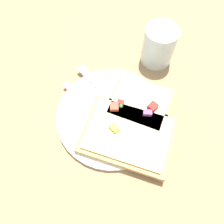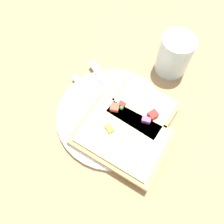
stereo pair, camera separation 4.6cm
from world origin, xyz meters
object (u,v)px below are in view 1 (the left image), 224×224
Objects in this scene: knife at (102,89)px; pizza_slice_corner at (140,103)px; plate at (112,115)px; pizza_slice_main at (128,134)px; drinking_glass at (159,46)px; fork at (96,117)px.

pizza_slice_corner is at bearing 21.52° from knife.
pizza_slice_main reaches higher than plate.
pizza_slice_main is 0.23m from drinking_glass.
plate is 1.42× the size of pizza_slice_corner.
plate is at bearing -39.04° from pizza_slice_main.
plate is 1.07× the size of pizza_slice_main.
pizza_slice_main is 2.39× the size of drinking_glass.
knife is 0.89× the size of pizza_slice_main.
drinking_glass is at bearing -91.84° from pizza_slice_main.
pizza_slice_main reaches higher than fork.
drinking_glass reaches higher than pizza_slice_main.
plate is 0.07m from pizza_slice_corner.
knife is 2.13× the size of drinking_glass.
knife is 0.17m from drinking_glass.
pizza_slice_corner is at bearing 66.78° from fork.
fork is at bearing -81.36° from drinking_glass.
fork is (-0.02, -0.03, 0.01)m from plate.
pizza_slice_corner is (0.04, 0.09, 0.01)m from fork.
pizza_slice_main reaches higher than knife.
plate is at bearing -75.38° from drinking_glass.
pizza_slice_corner is 1.80× the size of drinking_glass.
knife reaches higher than fork.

